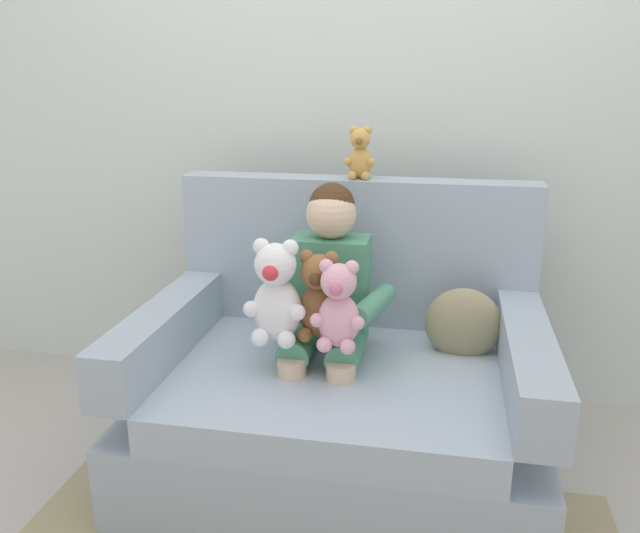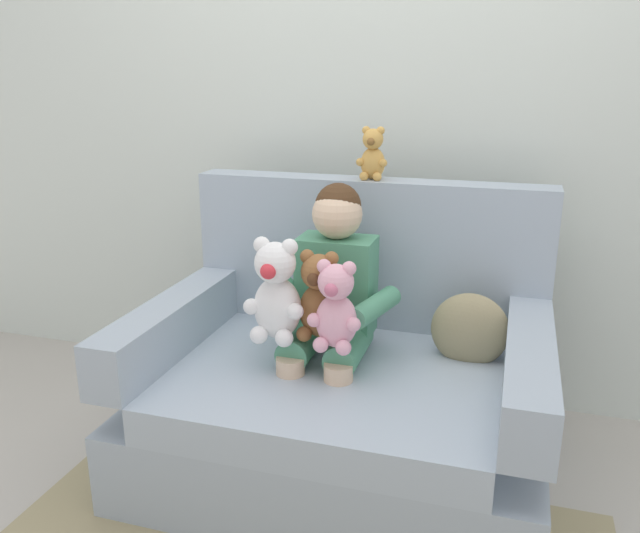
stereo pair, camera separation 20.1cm
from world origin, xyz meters
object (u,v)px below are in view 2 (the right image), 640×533
at_px(armchair, 344,388).
at_px(plush_honey_on_backrest, 373,155).
at_px(plush_brown, 319,298).
at_px(plush_white, 276,293).
at_px(throw_pillow, 470,330).
at_px(plush_pink, 336,308).
at_px(seated_child, 331,295).

bearing_deg(armchair, plush_honey_on_backrest, 89.02).
distance_m(plush_brown, plush_honey_on_backrest, 0.60).
bearing_deg(plush_brown, armchair, 48.95).
bearing_deg(plush_white, throw_pillow, 13.86).
bearing_deg(plush_pink, seated_child, 90.09).
xyz_separation_m(plush_white, plush_honey_on_backrest, (0.19, 0.50, 0.38)).
height_order(seated_child, plush_pink, seated_child).
bearing_deg(plush_pink, throw_pillow, 16.96).
xyz_separation_m(plush_pink, throw_pillow, (0.39, 0.29, -0.14)).
distance_m(plush_pink, plush_honey_on_backrest, 0.65).
height_order(plush_pink, throw_pillow, plush_pink).
height_order(armchair, seated_child, seated_child).
xyz_separation_m(plush_pink, plush_brown, (-0.07, 0.07, 0.00)).
distance_m(plush_brown, throw_pillow, 0.53).
bearing_deg(plush_white, plush_pink, -15.48).
bearing_deg(plush_honey_on_backrest, plush_white, -95.14).
relative_size(seated_child, plush_honey_on_backrest, 4.30).
distance_m(armchair, seated_child, 0.33).
xyz_separation_m(plush_pink, plush_honey_on_backrest, (-0.01, 0.51, 0.40)).
bearing_deg(plush_pink, plush_brown, 118.67).
bearing_deg(plush_white, seated_child, 42.37).
height_order(plush_pink, plush_brown, plush_brown).
xyz_separation_m(armchair, plush_honey_on_backrest, (0.01, 0.35, 0.76)).
bearing_deg(plush_brown, plush_white, -168.30).
xyz_separation_m(seated_child, plush_pink, (0.07, -0.19, 0.03)).
distance_m(armchair, plush_brown, 0.38).
relative_size(armchair, plush_pink, 4.65).
relative_size(plush_pink, plush_brown, 0.98).
height_order(armchair, plush_pink, armchair).
height_order(plush_white, plush_honey_on_backrest, plush_honey_on_backrest).
bearing_deg(plush_pink, armchair, 75.39).
bearing_deg(plush_brown, plush_honey_on_backrest, 71.47).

